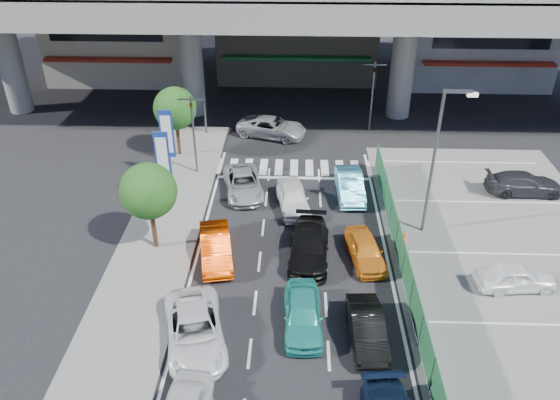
{
  "coord_description": "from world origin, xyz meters",
  "views": [
    {
      "loc": [
        0.17,
        -18.48,
        16.88
      ],
      "look_at": [
        -0.68,
        5.92,
        1.84
      ],
      "focal_mm": 35.0,
      "sensor_mm": 36.0,
      "label": 1
    }
  ],
  "objects_px": {
    "street_lamp_right": "(438,152)",
    "taxi_orange_right": "(365,250)",
    "traffic_light_right": "(374,80)",
    "hatch_black_mid_right": "(367,329)",
    "crossing_wagon_silver": "(272,127)",
    "parked_sedan_dgrey": "(524,184)",
    "traffic_light_left": "(192,116)",
    "sedan_black_mid": "(309,246)",
    "street_lamp_left": "(204,71)",
    "tree_near": "(148,191)",
    "sedan_white_mid_left": "(195,330)",
    "signboard_far": "(167,136)",
    "parked_sedan_white": "(516,277)",
    "wagon_silver_front_left": "(243,184)",
    "taxi_teal_mid": "(303,314)",
    "signboard_near": "(163,159)",
    "kei_truck_front_right": "(350,185)",
    "tree_far": "(175,109)",
    "taxi_orange_left": "(216,247)"
  },
  "relations": [
    {
      "from": "traffic_light_right",
      "to": "hatch_black_mid_right",
      "type": "distance_m",
      "value": 21.46
    },
    {
      "from": "signboard_far",
      "to": "hatch_black_mid_right",
      "type": "xyz_separation_m",
      "value": [
        10.78,
        -13.07,
        -2.43
      ]
    },
    {
      "from": "signboard_far",
      "to": "tree_far",
      "type": "bearing_deg",
      "value": 93.26
    },
    {
      "from": "tree_near",
      "to": "tree_far",
      "type": "relative_size",
      "value": 1.0
    },
    {
      "from": "taxi_orange_right",
      "to": "kei_truck_front_right",
      "type": "distance_m",
      "value": 6.31
    },
    {
      "from": "street_lamp_right",
      "to": "signboard_near",
      "type": "relative_size",
      "value": 1.7
    },
    {
      "from": "taxi_teal_mid",
      "to": "taxi_orange_right",
      "type": "xyz_separation_m",
      "value": [
        3.1,
        4.65,
        -0.06
      ]
    },
    {
      "from": "crossing_wagon_silver",
      "to": "parked_sedan_dgrey",
      "type": "bearing_deg",
      "value": -100.05
    },
    {
      "from": "tree_far",
      "to": "wagon_silver_front_left",
      "type": "distance_m",
      "value": 7.33
    },
    {
      "from": "traffic_light_left",
      "to": "sedan_black_mid",
      "type": "distance_m",
      "value": 11.54
    },
    {
      "from": "traffic_light_left",
      "to": "street_lamp_right",
      "type": "bearing_deg",
      "value": -24.16
    },
    {
      "from": "hatch_black_mid_right",
      "to": "sedan_black_mid",
      "type": "bearing_deg",
      "value": 109.32
    },
    {
      "from": "signboard_far",
      "to": "sedan_white_mid_left",
      "type": "bearing_deg",
      "value": -74.47
    },
    {
      "from": "street_lamp_left",
      "to": "parked_sedan_white",
      "type": "distance_m",
      "value": 23.88
    },
    {
      "from": "traffic_light_left",
      "to": "tree_near",
      "type": "distance_m",
      "value": 8.06
    },
    {
      "from": "taxi_orange_right",
      "to": "parked_sedan_dgrey",
      "type": "bearing_deg",
      "value": 23.72
    },
    {
      "from": "sedan_white_mid_left",
      "to": "crossing_wagon_silver",
      "type": "height_order",
      "value": "crossing_wagon_silver"
    },
    {
      "from": "street_lamp_right",
      "to": "signboard_far",
      "type": "xyz_separation_m",
      "value": [
        -14.77,
        4.99,
        -1.71
      ]
    },
    {
      "from": "traffic_light_right",
      "to": "signboard_far",
      "type": "xyz_separation_m",
      "value": [
        -13.1,
        -8.01,
        -0.87
      ]
    },
    {
      "from": "street_lamp_left",
      "to": "sedan_black_mid",
      "type": "relative_size",
      "value": 1.68
    },
    {
      "from": "kei_truck_front_right",
      "to": "crossing_wagon_silver",
      "type": "xyz_separation_m",
      "value": [
        -5.02,
        8.2,
        0.0
      ]
    },
    {
      "from": "taxi_teal_mid",
      "to": "sedan_black_mid",
      "type": "bearing_deg",
      "value": 84.32
    },
    {
      "from": "taxi_teal_mid",
      "to": "taxi_orange_left",
      "type": "xyz_separation_m",
      "value": [
        -4.33,
        4.55,
        0.0
      ]
    },
    {
      "from": "hatch_black_mid_right",
      "to": "crossing_wagon_silver",
      "type": "relative_size",
      "value": 0.77
    },
    {
      "from": "signboard_near",
      "to": "kei_truck_front_right",
      "type": "xyz_separation_m",
      "value": [
        10.54,
        1.62,
        -2.37
      ]
    },
    {
      "from": "traffic_light_left",
      "to": "kei_truck_front_right",
      "type": "distance_m",
      "value": 10.36
    },
    {
      "from": "parked_sedan_white",
      "to": "parked_sedan_dgrey",
      "type": "xyz_separation_m",
      "value": [
        3.35,
        8.71,
        0.03
      ]
    },
    {
      "from": "street_lamp_left",
      "to": "hatch_black_mid_right",
      "type": "xyz_separation_m",
      "value": [
        9.51,
        -20.08,
        -4.14
      ]
    },
    {
      "from": "sedan_black_mid",
      "to": "parked_sedan_white",
      "type": "xyz_separation_m",
      "value": [
        9.52,
        -2.04,
        -0.01
      ]
    },
    {
      "from": "sedan_white_mid_left",
      "to": "wagon_silver_front_left",
      "type": "distance_m",
      "value": 12.18
    },
    {
      "from": "street_lamp_left",
      "to": "tree_near",
      "type": "xyz_separation_m",
      "value": [
        -0.67,
        -14.0,
        -1.38
      ]
    },
    {
      "from": "hatch_black_mid_right",
      "to": "parked_sedan_dgrey",
      "type": "xyz_separation_m",
      "value": [
        10.54,
        12.22,
        0.07
      ]
    },
    {
      "from": "tree_near",
      "to": "street_lamp_right",
      "type": "bearing_deg",
      "value": 8.03
    },
    {
      "from": "traffic_light_left",
      "to": "tree_near",
      "type": "bearing_deg",
      "value": -95.71
    },
    {
      "from": "street_lamp_right",
      "to": "hatch_black_mid_right",
      "type": "xyz_separation_m",
      "value": [
        -3.99,
        -8.08,
        -4.14
      ]
    },
    {
      "from": "signboard_near",
      "to": "tree_far",
      "type": "bearing_deg",
      "value": 95.27
    },
    {
      "from": "sedan_black_mid",
      "to": "taxi_orange_right",
      "type": "bearing_deg",
      "value": -0.16
    },
    {
      "from": "traffic_light_left",
      "to": "sedan_black_mid",
      "type": "bearing_deg",
      "value": -50.4
    },
    {
      "from": "street_lamp_right",
      "to": "taxi_orange_right",
      "type": "xyz_separation_m",
      "value": [
        -3.53,
        -2.69,
        -4.14
      ]
    },
    {
      "from": "signboard_far",
      "to": "parked_sedan_white",
      "type": "xyz_separation_m",
      "value": [
        17.97,
        -9.57,
        -2.38
      ]
    },
    {
      "from": "sedan_black_mid",
      "to": "crossing_wagon_silver",
      "type": "relative_size",
      "value": 0.95
    },
    {
      "from": "sedan_white_mid_left",
      "to": "signboard_near",
      "type": "bearing_deg",
      "value": 93.38
    },
    {
      "from": "taxi_orange_right",
      "to": "sedan_white_mid_left",
      "type": "bearing_deg",
      "value": -152.86
    },
    {
      "from": "sedan_white_mid_left",
      "to": "hatch_black_mid_right",
      "type": "bearing_deg",
      "value": -11.24
    },
    {
      "from": "street_lamp_left",
      "to": "sedan_black_mid",
      "type": "xyz_separation_m",
      "value": [
        7.18,
        -14.53,
        -4.08
      ]
    },
    {
      "from": "signboard_near",
      "to": "signboard_far",
      "type": "xyz_separation_m",
      "value": [
        -0.4,
        3.0,
        0.0
      ]
    },
    {
      "from": "taxi_orange_right",
      "to": "signboard_far",
      "type": "bearing_deg",
      "value": 135.24
    },
    {
      "from": "traffic_light_right",
      "to": "hatch_black_mid_right",
      "type": "bearing_deg",
      "value": -96.27
    },
    {
      "from": "street_lamp_right",
      "to": "parked_sedan_white",
      "type": "relative_size",
      "value": 2.19
    },
    {
      "from": "taxi_teal_mid",
      "to": "hatch_black_mid_right",
      "type": "bearing_deg",
      "value": -17.58
    }
  ]
}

